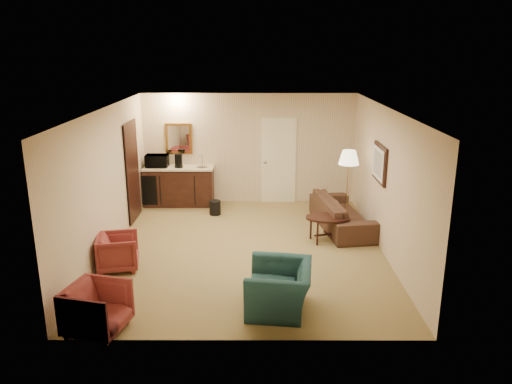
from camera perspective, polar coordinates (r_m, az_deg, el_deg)
ground at (r=9.35m, az=-1.07°, el=-6.54°), size 6.00×6.00×0.00m
room_walls at (r=9.58m, az=-1.61°, el=4.78°), size 5.02×6.01×2.61m
wetbar_cabinet at (r=11.91m, az=-8.77°, el=0.68°), size 1.64×0.58×0.92m
sofa at (r=10.44m, az=9.83°, el=-1.85°), size 0.94×2.23×0.85m
teal_armchair at (r=7.17m, az=2.69°, el=-10.08°), size 0.78×1.09×0.89m
rose_chair_near at (r=8.76m, az=-15.50°, el=-6.42°), size 0.73×0.77×0.67m
rose_chair_far at (r=6.99m, az=-17.74°, el=-12.36°), size 0.82×0.85×0.74m
coffee_table at (r=9.76m, az=8.19°, el=-4.16°), size 0.99×0.79×0.50m
floor_lamp at (r=10.58m, az=10.39°, el=0.50°), size 0.50×0.50×1.60m
waste_bin at (r=11.21m, az=-4.71°, el=-1.79°), size 0.34×0.34×0.32m
microwave at (r=11.88m, az=-11.27°, el=3.66°), size 0.52×0.29×0.35m
coffee_maker at (r=11.73m, az=-8.84°, el=3.56°), size 0.21×0.21×0.33m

